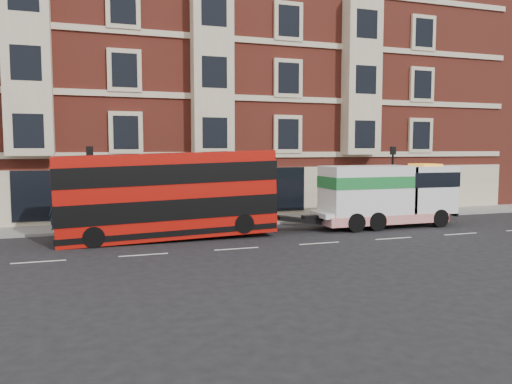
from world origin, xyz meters
The scene contains 8 objects.
ground centered at (0.00, 0.00, 0.00)m, with size 120.00×120.00×0.00m, color black.
sidewalk centered at (0.00, 7.50, 0.07)m, with size 90.00×3.00×0.15m, color slate.
victorian_terrace centered at (0.50, 15.00, 10.07)m, with size 45.00×12.00×20.40m.
lamp_post_west centered at (-6.00, 6.20, 2.68)m, with size 0.35×0.15×4.35m.
lamp_post_east centered at (12.00, 6.20, 2.68)m, with size 0.35×0.15×4.35m.
double_decker_bus centered at (-2.45, 3.28, 2.21)m, with size 10.30×2.36×4.17m.
tow_truck centered at (9.60, 3.28, 1.82)m, with size 8.25×2.44×3.44m.
pedestrian centered at (-7.83, 7.00, 0.91)m, with size 0.56×0.37×1.53m, color #182031.
Camera 1 is at (-6.01, -20.72, 4.39)m, focal length 35.00 mm.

